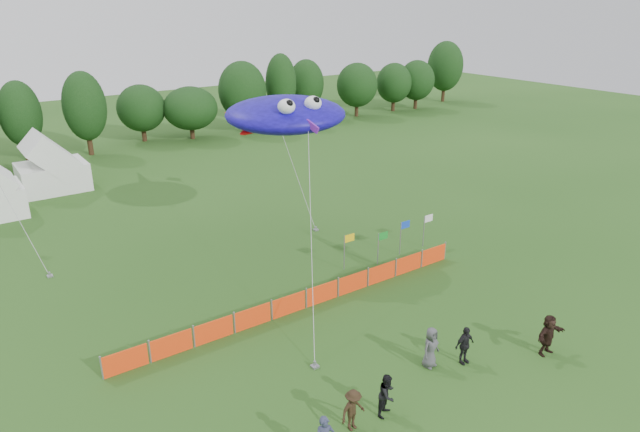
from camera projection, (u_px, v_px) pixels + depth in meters
ground at (404, 377)px, 23.43m from camera, size 160.00×160.00×0.00m
treeline at (110, 108)px, 57.08m from camera, size 104.57×8.78×8.36m
tent_right at (52, 168)px, 45.50m from camera, size 5.14×4.11×3.63m
barrier_fence at (306, 299)px, 28.44m from camera, size 19.90×0.06×1.00m
flag_row at (390, 236)px, 33.64m from camera, size 6.73×0.66×2.09m
spectator_b at (387, 395)px, 21.05m from camera, size 1.02×0.91×1.71m
spectator_c at (353, 410)px, 20.31m from camera, size 1.12×0.71×1.65m
spectator_d at (465, 345)px, 24.04m from camera, size 1.04×0.48×1.73m
spectator_e at (431, 347)px, 23.80m from camera, size 0.98×0.72×1.83m
spectator_f at (548, 335)px, 24.63m from camera, size 1.75×0.57×1.89m
stingray_kite at (282, 113)px, 32.49m from camera, size 9.80×19.95×9.65m
small_kite_white at (287, 148)px, 37.74m from camera, size 1.60×3.63×7.75m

